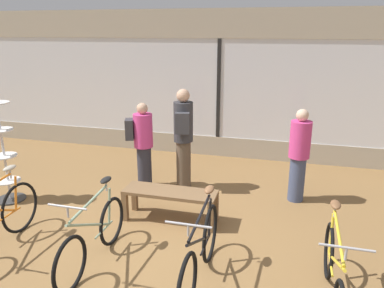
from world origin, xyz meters
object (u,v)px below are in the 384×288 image
bicycle_right (200,254)px  customer_near_rack (299,154)px  accessory_rack (5,160)px  customer_by_window (183,136)px  display_bench (170,196)px  customer_mid_floor (142,143)px  bicycle_far_right (333,274)px  bicycle_left (94,237)px

bicycle_right → customer_near_rack: 2.79m
accessory_rack → customer_by_window: (2.71, 1.26, 0.26)m
display_bench → customer_near_rack: size_ratio=0.89×
customer_by_window → customer_mid_floor: size_ratio=1.16×
bicycle_far_right → customer_by_window: (-2.35, 2.53, 0.61)m
bicycle_far_right → customer_near_rack: 2.59m
display_bench → customer_mid_floor: (-0.88, 1.11, 0.44)m
bicycle_left → customer_by_window: 2.62m
bicycle_left → customer_near_rack: size_ratio=1.05×
accessory_rack → customer_mid_floor: bearing=30.1°
bicycle_far_right → accessory_rack: accessory_rack is taller
customer_near_rack → bicycle_left: bearing=-133.7°
display_bench → customer_by_window: size_ratio=0.77×
display_bench → bicycle_far_right: bearing=-30.6°
bicycle_left → bicycle_far_right: 2.76m
customer_by_window → bicycle_far_right: bearing=-47.2°
bicycle_right → customer_mid_floor: bearing=124.3°
customer_near_rack → customer_by_window: (-1.98, 0.01, 0.16)m
bicycle_far_right → customer_mid_floor: customer_mid_floor is taller
accessory_rack → bicycle_right: bearing=-19.7°
bicycle_left → customer_mid_floor: bearing=97.6°
accessory_rack → bicycle_far_right: bearing=-14.1°
bicycle_left → bicycle_right: size_ratio=0.92×
bicycle_left → customer_near_rack: (2.40, 2.50, 0.45)m
bicycle_left → customer_mid_floor: customer_mid_floor is taller
bicycle_far_right → accessory_rack: 5.23m
display_bench → customer_mid_floor: bearing=128.4°
accessory_rack → display_bench: size_ratio=1.27×
accessory_rack → customer_by_window: size_ratio=0.98×
customer_by_window → customer_near_rack: bearing=-0.4°
customer_near_rack → customer_mid_floor: (-2.72, -0.11, 0.01)m
bicycle_right → customer_by_window: 2.80m
bicycle_left → customer_mid_floor: 2.46m
bicycle_left → display_bench: bearing=66.3°
display_bench → customer_mid_floor: size_ratio=0.90×
bicycle_left → customer_near_rack: bearing=46.3°
bicycle_far_right → display_bench: 2.56m
bicycle_left → bicycle_right: bicycle_right is taller
bicycle_left → accessory_rack: (-2.30, 1.25, 0.36)m
bicycle_far_right → accessory_rack: bearing=165.9°
bicycle_far_right → customer_near_rack: customer_near_rack is taller
bicycle_left → display_bench: (0.56, 1.28, 0.03)m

